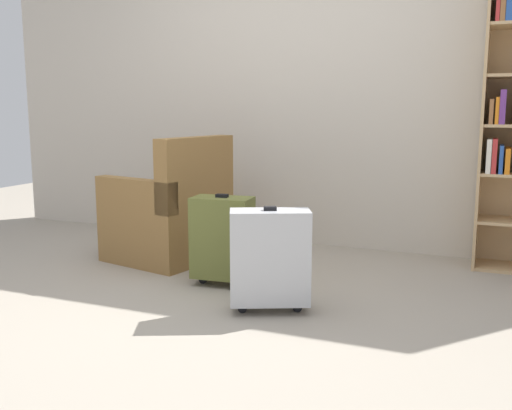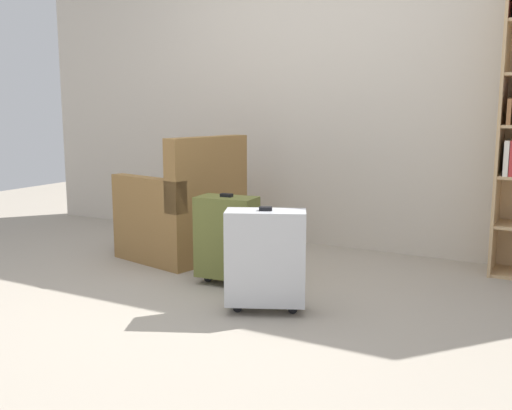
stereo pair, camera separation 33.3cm
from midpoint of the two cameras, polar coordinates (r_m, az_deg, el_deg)
The scene contains 6 objects.
ground_plane at distance 3.25m, azimuth -9.69°, elevation -10.43°, with size 9.64×9.64×0.00m, color #9E9384.
back_wall at distance 4.74m, azimuth 2.19°, elevation 11.92°, with size 5.51×0.10×2.60m, color beige.
armchair at distance 4.31m, azimuth -10.53°, elevation -1.13°, with size 0.83×0.83×0.90m.
mug at distance 4.15m, azimuth -5.02°, elevation -5.21°, with size 0.12×0.08×0.10m.
suitcase_silver at distance 3.15m, azimuth -1.67°, elevation -5.16°, with size 0.47×0.35×0.58m.
suitcase_olive at distance 3.64m, azimuth -5.92°, elevation -3.23°, with size 0.39×0.24×0.58m.
Camera 1 is at (1.50, -2.65, 1.10)m, focal length 40.98 mm.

